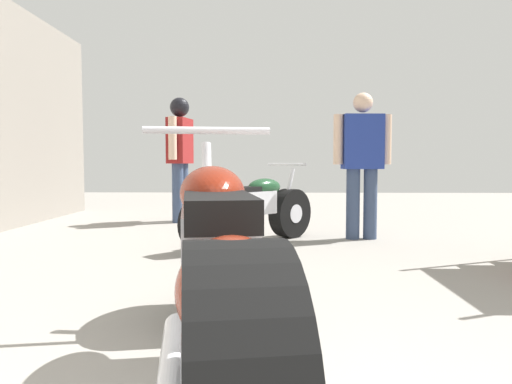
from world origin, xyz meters
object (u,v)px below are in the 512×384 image
(mechanic_in_blue, at_px, (362,157))
(mechanic_with_helmet, at_px, (180,148))
(motorcycle_black_naked, at_px, (249,211))
(motorcycle_maroon_cruiser, at_px, (216,275))

(mechanic_in_blue, height_order, mechanic_with_helmet, mechanic_with_helmet)
(motorcycle_black_naked, xyz_separation_m, mechanic_in_blue, (1.25, 0.41, 0.57))
(motorcycle_black_naked, bearing_deg, mechanic_in_blue, 18.10)
(mechanic_in_blue, distance_m, mechanic_with_helmet, 2.77)
(motorcycle_maroon_cruiser, relative_size, mechanic_in_blue, 1.38)
(motorcycle_black_naked, xyz_separation_m, mechanic_with_helmet, (-1.07, 1.92, 0.71))
(motorcycle_maroon_cruiser, xyz_separation_m, motorcycle_black_naked, (0.01, 3.18, -0.08))
(motorcycle_black_naked, height_order, mechanic_with_helmet, mechanic_with_helmet)
(motorcycle_black_naked, distance_m, mechanic_with_helmet, 2.31)
(motorcycle_maroon_cruiser, bearing_deg, mechanic_in_blue, 70.66)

